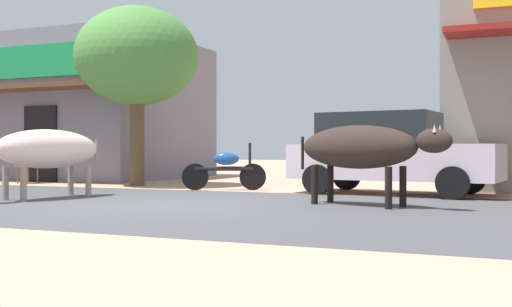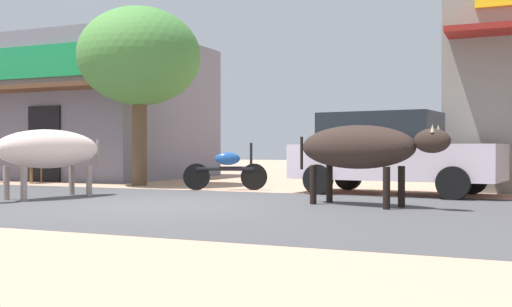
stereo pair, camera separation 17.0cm
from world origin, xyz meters
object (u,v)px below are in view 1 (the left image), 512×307
(cow_near_brown, at_px, (46,149))
(cafe_chair_by_doorway, at_px, (30,164))
(roadside_tree, at_px, (137,57))
(cow_far_dark, at_px, (361,148))
(parked_motorcycle, at_px, (225,169))
(parked_hatchback_car, at_px, (389,152))

(cow_near_brown, bearing_deg, cafe_chair_by_doorway, 135.49)
(roadside_tree, bearing_deg, cow_far_dark, -27.14)
(parked_motorcycle, height_order, cow_far_dark, cow_far_dark)
(roadside_tree, relative_size, parked_hatchback_car, 1.05)
(roadside_tree, height_order, cow_near_brown, roadside_tree)
(roadside_tree, bearing_deg, cafe_chair_by_doorway, -176.38)
(parked_hatchback_car, relative_size, cow_far_dark, 1.62)
(parked_hatchback_car, distance_m, parked_motorcycle, 3.58)
(parked_motorcycle, relative_size, cafe_chair_by_doorway, 1.89)
(parked_hatchback_car, height_order, cafe_chair_by_doorway, parked_hatchback_car)
(roadside_tree, bearing_deg, parked_motorcycle, -13.65)
(cow_far_dark, bearing_deg, parked_motorcycle, 144.39)
(cow_near_brown, bearing_deg, parked_motorcycle, 58.46)
(parked_hatchback_car, distance_m, cow_far_dark, 2.78)
(cow_near_brown, bearing_deg, parked_hatchback_car, 32.27)
(parked_hatchback_car, xyz_separation_m, cafe_chair_by_doorway, (-9.48, 0.26, -0.33))
(roadside_tree, xyz_separation_m, parked_motorcycle, (2.72, -0.66, -2.71))
(roadside_tree, xyz_separation_m, parked_hatchback_car, (6.27, -0.46, -2.34))
(cafe_chair_by_doorway, bearing_deg, parked_hatchback_car, -1.56)
(roadside_tree, height_order, cow_far_dark, roadside_tree)
(cow_far_dark, xyz_separation_m, cafe_chair_by_doorway, (-9.52, 3.04, -0.41))
(roadside_tree, relative_size, cow_near_brown, 1.59)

